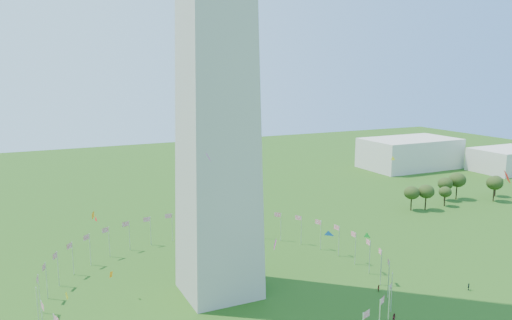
{
  "coord_description": "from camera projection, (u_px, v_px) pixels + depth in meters",
  "views": [
    {
      "loc": [
        -40.43,
        -55.54,
        52.8
      ],
      "look_at": [
        2.68,
        35.0,
        34.57
      ],
      "focal_mm": 35.0,
      "sensor_mm": 36.0,
      "label": 1
    }
  ],
  "objects": [
    {
      "name": "gov_building_east_b",
      "position": [
        508.0,
        160.0,
        261.78
      ],
      "size": [
        35.0,
        25.0,
        12.0
      ],
      "primitive_type": "cube",
      "color": "beige",
      "rests_on": "ground"
    },
    {
      "name": "gov_building_east_a",
      "position": [
        409.0,
        153.0,
        271.15
      ],
      "size": [
        50.0,
        30.0,
        16.0
      ],
      "primitive_type": "cube",
      "color": "beige",
      "rests_on": "ground"
    },
    {
      "name": "kites_aloft",
      "position": [
        285.0,
        229.0,
        98.01
      ],
      "size": [
        80.51,
        74.22,
        35.24
      ],
      "color": "blue",
      "rests_on": "ground"
    },
    {
      "name": "tree_line_east",
      "position": [
        455.0,
        191.0,
        199.58
      ],
      "size": [
        52.89,
        15.78,
        10.83
      ],
      "color": "#314717",
      "rests_on": "ground"
    },
    {
      "name": "flag_ring",
      "position": [
        219.0,
        274.0,
        119.49
      ],
      "size": [
        80.24,
        80.24,
        9.0
      ],
      "color": "silver",
      "rests_on": "ground"
    }
  ]
}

